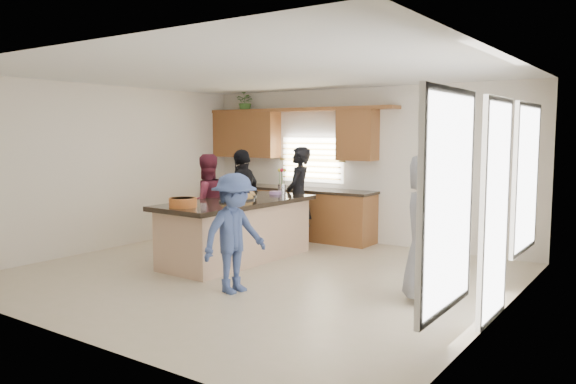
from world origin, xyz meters
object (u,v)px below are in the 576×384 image
Objects in this scene: woman_left_front at (243,199)px; island at (237,232)px; woman_left_mid at (206,204)px; salad_bowl at (183,202)px; woman_left_back at (299,196)px; woman_right_front at (428,228)px; woman_right_back at (234,233)px.

island is at bearing 23.41° from woman_left_front.
island is 1.66× the size of woman_left_mid.
salad_bowl reaches higher than island.
woman_left_back is 1.02× the size of woman_left_front.
woman_left_back reaches higher than woman_left_front.
island is 1.62m from woman_left_back.
woman_left_front is at bearing -53.27° from woman_left_back.
island is 3.28m from woman_right_front.
woman_left_mid reaches higher than island.
island is 6.97× the size of salad_bowl.
woman_right_back reaches higher than island.
woman_left_mid is 0.93× the size of woman_right_front.
woman_right_front reaches higher than woman_left_mid.
woman_left_mid is 2.37m from woman_right_back.
salad_bowl is at bearing 82.92° from woman_right_front.
woman_left_back is at bearing 39.44° from woman_right_front.
woman_right_front reaches higher than woman_left_back.
island is 1.83× the size of woman_right_back.
island is at bearing 47.76° from woman_right_back.
woman_right_back is (1.85, -1.48, -0.08)m from woman_left_mid.
woman_right_front reaches higher than island.
island is 1.21m from salad_bowl.
woman_left_front is (-0.39, 1.81, -0.17)m from salad_bowl.
island is at bearing -20.95° from woman_left_back.
woman_left_front is (-0.60, -0.81, -0.02)m from woman_left_back.
woman_right_front reaches higher than woman_right_back.
woman_left_back reaches higher than woman_left_mid.
woman_right_front is (2.12, 0.99, 0.14)m from woman_right_back.
woman_left_mid is 1.10× the size of woman_right_back.
woman_left_mid is 4.00m from woman_right_front.
salad_bowl is 1.86m from woman_left_front.
woman_right_back is (0.99, -2.93, -0.13)m from woman_left_back.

